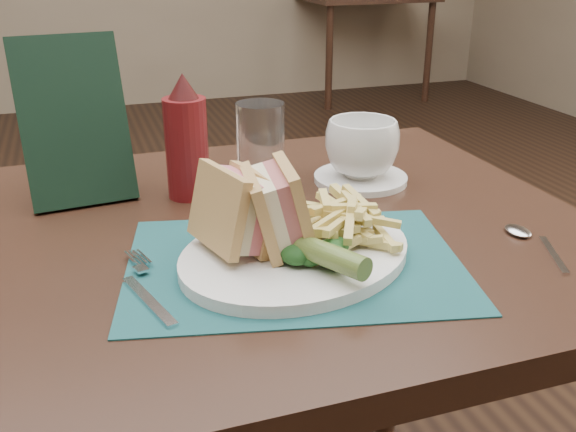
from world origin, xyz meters
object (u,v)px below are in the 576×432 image
Objects in this scene: coffee_cup at (362,148)px; check_presenter at (74,121)px; plate at (296,254)px; table_bg_right at (362,46)px; placemat at (294,263)px; drinking_glass at (261,144)px; sandwich_half_a at (218,213)px; sandwich_half_b at (260,208)px; ketchup_bottle at (186,137)px; saucer at (360,178)px.

coffee_cup is 0.47× the size of check_presenter.
check_presenter reaches higher than plate.
placemat is (-1.87, -3.85, 0.38)m from table_bg_right.
drinking_glass is at bearing -117.08° from table_bg_right.
drinking_glass is at bearing -11.10° from check_presenter.
check_presenter reaches higher than sandwich_half_a.
plate is 2.87× the size of sandwich_half_b.
sandwich_half_b is 0.80× the size of drinking_glass.
ketchup_bottle is (-1.95, -3.59, 0.47)m from table_bg_right.
ketchup_bottle is (-0.27, 0.02, 0.09)m from saucer.
ketchup_bottle is (-0.12, -0.02, 0.03)m from drinking_glass.
plate is at bearing -115.84° from table_bg_right.
placemat is at bearing -20.26° from sandwich_half_b.
ketchup_bottle is (-0.08, 0.26, 0.08)m from plate.
check_presenter is at bearing 171.34° from saucer.
sandwich_half_b is 0.70× the size of saucer.
sandwich_half_a is at bearing -91.67° from ketchup_bottle.
placemat is 0.01m from plate.
coffee_cup is (0.23, 0.22, -0.01)m from sandwich_half_b.
ketchup_bottle reaches higher than coffee_cup.
sandwich_half_a is at bearing 146.22° from plate.
sandwich_half_b is 0.43× the size of check_presenter.
saucer is at bearing -114.83° from table_bg_right.
drinking_glass is 0.28m from check_presenter.
placemat reaches higher than table_bg_right.
coffee_cup is at bearing 0.00° from saucer.
drinking_glass is at bearing 164.70° from saucer.
placemat is 3.90× the size of sandwich_half_a.
table_bg_right is 4.32m from sandwich_half_a.
coffee_cup reaches higher than placemat.
table_bg_right is 6.00× the size of saucer.
sandwich_half_b is at bearing -61.85° from check_presenter.
table_bg_right is 3.68× the size of check_presenter.
drinking_glass is (-0.15, 0.04, 0.01)m from coffee_cup.
saucer is (0.23, 0.22, -0.06)m from sandwich_half_b.
sandwich_half_b is (-0.04, 0.01, 0.06)m from plate.
plate is at bearing -72.13° from ketchup_bottle.
check_presenter is at bearing 131.71° from sandwich_half_b.
plate is 0.30m from saucer.
sandwich_half_b reaches higher than saucer.
placemat is 0.31m from saucer.
placemat is 2.66× the size of saucer.
plate is 1.61× the size of ketchup_bottle.
table_bg_right is 4.84× the size of ketchup_bottle.
sandwich_half_a is 0.35m from coffee_cup.
plate is (0.00, 0.01, 0.01)m from placemat.
placemat is 3.81× the size of sandwich_half_b.
sandwich_half_a is 0.98× the size of sandwich_half_b.
ketchup_bottle is (-0.08, 0.26, 0.09)m from placemat.
drinking_glass is (0.04, 0.27, 0.06)m from plate.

